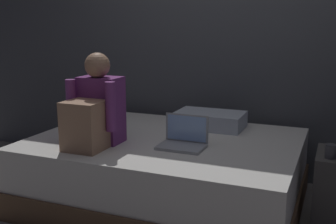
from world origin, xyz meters
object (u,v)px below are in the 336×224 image
Objects in this scene: person_sitting at (95,111)px; pillow at (210,120)px; bed at (166,171)px; laptop at (183,139)px; mug at (331,151)px.

person_sitting is 1.03m from pillow.
bed is 3.05× the size of person_sitting.
person_sitting is 2.05× the size of laptop.
mug is at bearing 6.57° from laptop.
person_sitting is 1.61m from mug.
pillow is at bearing 65.22° from bed.
pillow is (0.61, 0.81, -0.19)m from person_sitting.
laptop is 3.56× the size of mug.
bed is 0.41m from laptop.
laptop reaches higher than mug.
laptop reaches higher than pillow.
laptop is at bearing -39.70° from bed.
bed is 1.21m from mug.
mug is (0.96, -0.50, -0.01)m from pillow.
person_sitting is 0.66m from laptop.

